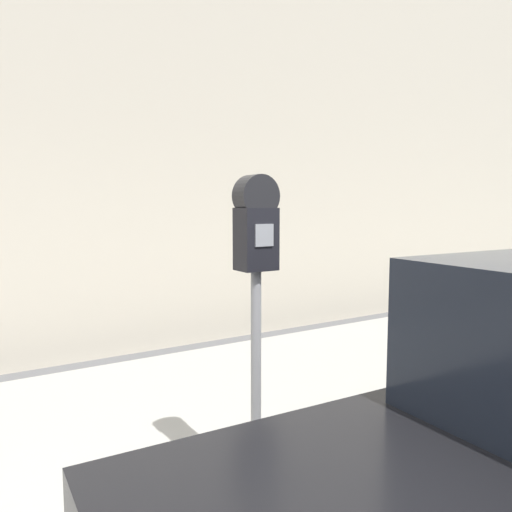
{
  "coord_description": "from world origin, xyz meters",
  "views": [
    {
      "loc": [
        -0.78,
        -0.87,
        1.6
      ],
      "look_at": [
        0.47,
        1.12,
        1.36
      ],
      "focal_mm": 35.0,
      "sensor_mm": 36.0,
      "label": 1
    }
  ],
  "objects": [
    {
      "name": "building_facade",
      "position": [
        0.0,
        4.41,
        3.41
      ],
      "size": [
        24.0,
        0.3,
        6.82
      ],
      "color": "beige",
      "rests_on": "ground_plane"
    },
    {
      "name": "parking_meter",
      "position": [
        0.47,
        1.12,
        1.35
      ],
      "size": [
        0.2,
        0.14,
        1.6
      ],
      "color": "gray",
      "rests_on": "sidewalk"
    },
    {
      "name": "sidewalk",
      "position": [
        0.0,
        2.2,
        0.07
      ],
      "size": [
        24.0,
        2.8,
        0.15
      ],
      "color": "#ADAAA3",
      "rests_on": "ground_plane"
    }
  ]
}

